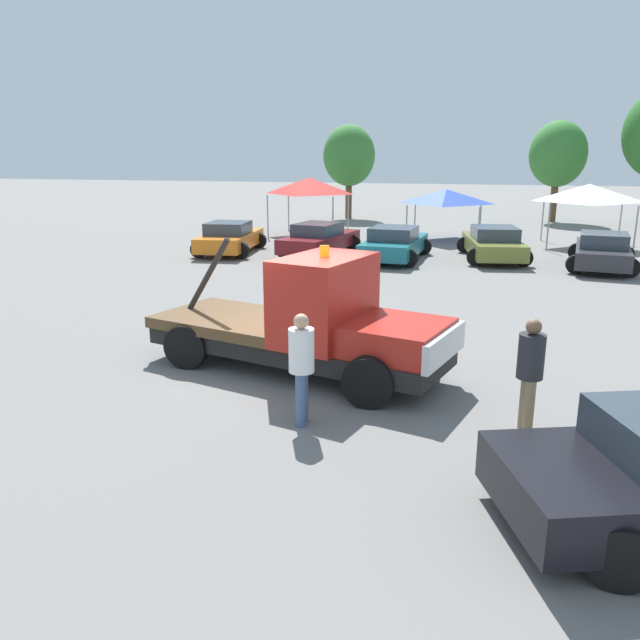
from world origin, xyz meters
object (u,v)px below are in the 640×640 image
parked_car_maroon (319,239)px  canopy_tent_red (309,186)px  parked_car_orange (230,238)px  canopy_tent_blue (446,196)px  tree_left (349,156)px  person_near_truck (530,367)px  tree_right (558,154)px  person_at_hood (302,361)px  parked_car_olive (493,243)px  parked_car_teal (394,244)px  canopy_tent_white (589,193)px  tow_truck (312,325)px  parked_car_charcoal (602,251)px

parked_car_maroon → canopy_tent_red: size_ratio=1.43×
parked_car_orange → canopy_tent_blue: 11.01m
tree_left → person_near_truck: bearing=-72.5°
person_near_truck → tree_right: (2.96, 32.42, 3.06)m
person_at_hood → parked_car_olive: (2.82, 17.16, -0.38)m
canopy_tent_red → tree_right: (12.85, 10.28, 1.56)m
parked_car_maroon → parked_car_teal: (3.26, -0.58, 0.00)m
parked_car_maroon → canopy_tent_white: (11.10, 5.34, 1.77)m
person_near_truck → canopy_tent_red: bearing=100.8°
person_near_truck → canopy_tent_white: size_ratio=0.50×
person_near_truck → parked_car_maroon: (-7.65, 15.96, -0.38)m
person_at_hood → canopy_tent_blue: (0.48, 22.77, 1.08)m
person_near_truck → person_at_hood: bearing=177.6°
parked_car_orange → parked_car_olive: same height
canopy_tent_blue → parked_car_orange: bearing=-141.5°
canopy_tent_blue → tree_left: 11.58m
parked_car_orange → canopy_tent_blue: size_ratio=1.37×
tow_truck → canopy_tent_white: (7.34, 19.65, 1.45)m
parked_car_orange → canopy_tent_red: (1.57, 6.82, 1.88)m
person_near_truck → parked_car_olive: (-0.57, 16.51, -0.38)m
tree_right → parked_car_charcoal: bearing=-88.7°
tow_truck → parked_car_orange: bearing=133.8°
person_at_hood → parked_car_maroon: person_at_hood is taller
parked_car_teal → tree_right: size_ratio=0.79×
tree_left → tree_right: size_ratio=0.98×
parked_car_charcoal → canopy_tent_red: (-13.22, 6.68, 1.88)m
parked_car_maroon → canopy_tent_blue: canopy_tent_blue is taller
person_at_hood → canopy_tent_red: canopy_tent_red is taller
parked_car_teal → canopy_tent_red: size_ratio=1.40×
parked_car_teal → canopy_tent_blue: canopy_tent_blue is taller
parked_car_charcoal → tree_left: size_ratio=0.82×
parked_car_teal → parked_car_olive: (3.82, 1.12, 0.00)m
tow_truck → person_at_hood: (0.49, -2.30, 0.06)m
tow_truck → tree_right: 31.68m
parked_car_teal → parked_car_orange: bearing=94.0°
person_near_truck → canopy_tent_red: canopy_tent_red is taller
canopy_tent_blue → canopy_tent_red: bearing=179.8°
parked_car_teal → tree_left: size_ratio=0.81×
person_near_truck → parked_car_olive: size_ratio=0.35×
person_at_hood → parked_car_olive: person_at_hood is taller
canopy_tent_white → tree_left: size_ratio=0.60×
parked_car_charcoal → canopy_tent_white: bearing=6.0°
tree_right → canopy_tent_red: bearing=-141.3°
canopy_tent_blue → person_at_hood: bearing=-91.2°
parked_car_teal → tree_right: (7.35, 17.04, 3.44)m
person_near_truck → parked_car_charcoal: person_near_truck is taller
parked_car_orange → canopy_tent_red: bearing=-19.8°
canopy_tent_blue → tree_left: tree_left is taller
person_at_hood → canopy_tent_white: (6.85, 21.94, 1.39)m
person_at_hood → tree_right: tree_right is taller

